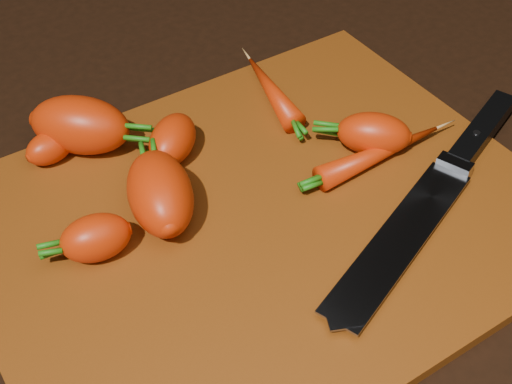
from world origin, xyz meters
TOP-DOWN VIEW (x-y plane):
  - ground at (0.00, 0.00)m, footprint 2.00×2.00m
  - cutting_board at (0.00, 0.00)m, footprint 0.50×0.40m
  - carrot_0 at (-0.14, 0.04)m, footprint 0.07×0.05m
  - carrot_1 at (-0.10, 0.17)m, footprint 0.11×0.11m
  - carrot_2 at (-0.08, 0.05)m, footprint 0.08×0.11m
  - carrot_3 at (-0.03, 0.11)m, footprint 0.08×0.07m
  - carrot_4 at (-0.13, 0.17)m, footprint 0.05×0.04m
  - carrot_5 at (0.14, 0.01)m, footprint 0.08×0.08m
  - carrot_6 at (0.10, 0.13)m, footprint 0.05×0.12m
  - carrot_7 at (0.13, -0.01)m, footprint 0.14×0.03m
  - knife at (0.10, -0.09)m, footprint 0.33×0.15m

SIDE VIEW (x-z plane):
  - ground at x=0.00m, z-range -0.01..0.00m
  - cutting_board at x=0.00m, z-range 0.00..0.01m
  - knife at x=0.10m, z-range 0.01..0.03m
  - carrot_7 at x=0.13m, z-range 0.01..0.04m
  - carrot_6 at x=0.10m, z-range 0.01..0.04m
  - carrot_4 at x=-0.13m, z-range 0.01..0.04m
  - carrot_0 at x=-0.14m, z-range 0.01..0.05m
  - carrot_3 at x=-0.03m, z-range 0.01..0.05m
  - carrot_5 at x=0.14m, z-range 0.01..0.05m
  - carrot_2 at x=-0.08m, z-range 0.01..0.07m
  - carrot_1 at x=-0.10m, z-range 0.01..0.07m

